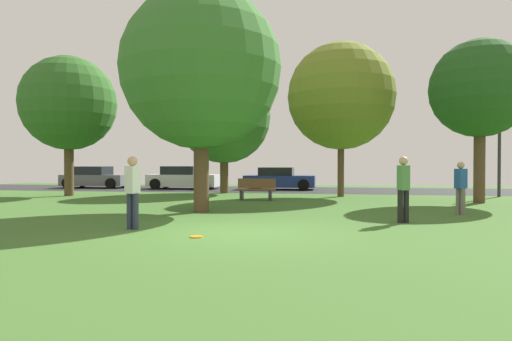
{
  "coord_description": "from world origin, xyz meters",
  "views": [
    {
      "loc": [
        1.99,
        -9.74,
        1.53
      ],
      "look_at": [
        0.0,
        2.09,
        1.34
      ],
      "focal_mm": 31.23,
      "sensor_mm": 36.0,
      "label": 1
    }
  ],
  "objects": [
    {
      "name": "oak_tree_left",
      "position": [
        -3.45,
        12.68,
        3.94
      ],
      "size": [
        4.82,
        4.82,
        6.36
      ],
      "color": "brown",
      "rests_on": "ground_plane"
    },
    {
      "name": "maple_tree_far",
      "position": [
        -10.24,
        9.55,
        4.36
      ],
      "size": [
        4.43,
        4.43,
        6.6
      ],
      "color": "brown",
      "rests_on": "ground_plane"
    },
    {
      "name": "person_bystander",
      "position": [
        3.84,
        2.18,
        0.95
      ],
      "size": [
        0.3,
        0.37,
        1.72
      ],
      "rotation": [
        0.0,
        0.0,
        1.84
      ],
      "color": "black",
      "rests_on": "ground_plane"
    },
    {
      "name": "person_walking",
      "position": [
        -2.55,
        -0.04,
        0.94
      ],
      "size": [
        0.3,
        0.35,
        1.7
      ],
      "rotation": [
        0.0,
        0.0,
        1.41
      ],
      "color": "#2D334C",
      "rests_on": "ground_plane"
    },
    {
      "name": "road_strip",
      "position": [
        0.0,
        16.0,
        0.0
      ],
      "size": [
        44.0,
        6.4,
        0.01
      ],
      "primitive_type": "cube",
      "color": "#28282B",
      "rests_on": "ground_plane"
    },
    {
      "name": "parked_car_white",
      "position": [
        -6.82,
        16.08,
        0.63
      ],
      "size": [
        4.23,
        1.99,
        1.37
      ],
      "color": "white",
      "rests_on": "ground_plane"
    },
    {
      "name": "birch_tree_lone",
      "position": [
        2.45,
        11.16,
        4.63
      ],
      "size": [
        4.93,
        4.93,
        7.1
      ],
      "color": "brown",
      "rests_on": "ground_plane"
    },
    {
      "name": "street_lamp_post",
      "position": [
        9.61,
        12.2,
        2.25
      ],
      "size": [
        0.14,
        0.14,
        4.5
      ],
      "primitive_type": "cylinder",
      "color": "#2D2D33",
      "rests_on": "ground_plane"
    },
    {
      "name": "park_bench",
      "position": [
        -1.07,
        8.49,
        0.46
      ],
      "size": [
        1.6,
        0.45,
        0.9
      ],
      "rotation": [
        0.0,
        0.0,
        3.14
      ],
      "color": "brown",
      "rests_on": "ground_plane"
    },
    {
      "name": "parked_car_grey",
      "position": [
        -12.64,
        16.19,
        0.62
      ],
      "size": [
        4.11,
        1.96,
        1.35
      ],
      "color": "slate",
      "rests_on": "ground_plane"
    },
    {
      "name": "person_thrower",
      "position": [
        5.83,
        4.4,
        0.87
      ],
      "size": [
        0.39,
        0.37,
        1.59
      ],
      "rotation": [
        0.0,
        0.0,
        -2.52
      ],
      "color": "slate",
      "rests_on": "ground_plane"
    },
    {
      "name": "parked_car_blue",
      "position": [
        -1.01,
        16.33,
        0.61
      ],
      "size": [
        4.12,
        2.05,
        1.3
      ],
      "color": "#233893",
      "rests_on": "ground_plane"
    },
    {
      "name": "oak_tree_right",
      "position": [
        -2.05,
        3.84,
        4.5
      ],
      "size": [
        5.08,
        5.08,
        7.05
      ],
      "color": "brown",
      "rests_on": "ground_plane"
    },
    {
      "name": "frisbee_disc",
      "position": [
        -0.75,
        -0.88,
        0.01
      ],
      "size": [
        0.27,
        0.27,
        0.03
      ],
      "primitive_type": "cylinder",
      "color": "orange",
      "rests_on": "ground_plane"
    },
    {
      "name": "ground_plane",
      "position": [
        0.0,
        0.0,
        0.0
      ],
      "size": [
        44.0,
        44.0,
        0.0
      ],
      "primitive_type": "plane",
      "color": "#3D6628"
    },
    {
      "name": "oak_tree_center",
      "position": [
        7.68,
        8.7,
        4.42
      ],
      "size": [
        3.79,
        3.79,
        6.34
      ],
      "color": "brown",
      "rests_on": "ground_plane"
    }
  ]
}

